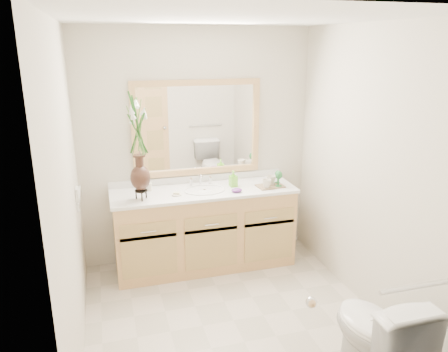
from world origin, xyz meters
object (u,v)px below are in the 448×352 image
object	(u,v)px
soap_bottle	(233,179)
tray	(270,186)
toilet	(375,336)
tumbler	(149,187)
flower_vase	(138,136)

from	to	relation	value
soap_bottle	tray	size ratio (longest dim) A/B	0.55
toilet	tumbler	world-z (taller)	tumbler
toilet	soap_bottle	size ratio (longest dim) A/B	5.09
flower_vase	tray	world-z (taller)	flower_vase
soap_bottle	tray	world-z (taller)	soap_bottle
toilet	soap_bottle	xyz separation A→B (m)	(-0.39, 1.96, 0.54)
toilet	tray	world-z (taller)	tray
toilet	tray	distance (m)	1.90
soap_bottle	tray	xyz separation A→B (m)	(0.36, -0.12, -0.07)
tumbler	tray	bearing A→B (deg)	-10.21
tumbler	toilet	bearing A→B (deg)	-59.11
tumbler	tray	xyz separation A→B (m)	(1.20, -0.22, -0.03)
toilet	tumbler	distance (m)	2.45
flower_vase	tray	size ratio (longest dim) A/B	3.30
soap_bottle	toilet	bearing A→B (deg)	-84.11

